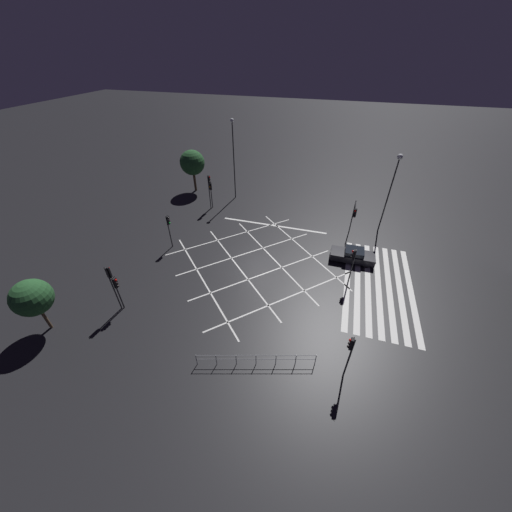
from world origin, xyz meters
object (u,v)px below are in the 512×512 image
street_lamp_west (394,177)px  street_tree_near (32,298)px  traffic_light_se_main (354,214)px  traffic_light_sw_cross (350,350)px  traffic_light_median_south (353,260)px  waiting_car (353,255)px  traffic_light_median_north (169,225)px  traffic_light_ne_main (211,190)px  street_lamp_east (233,150)px  street_tree_far (192,163)px  traffic_light_nw_cross (117,287)px  traffic_light_ne_cross (209,185)px  traffic_light_nw_main (111,280)px

street_lamp_west → street_tree_near: size_ratio=1.93×
traffic_light_se_main → traffic_light_sw_cross: 17.42m
traffic_light_median_south → waiting_car: size_ratio=0.88×
traffic_light_median_south → waiting_car: traffic_light_median_south is taller
traffic_light_median_north → traffic_light_median_south: traffic_light_median_south is taller
traffic_light_ne_main → street_lamp_west: (0.19, -20.66, 3.92)m
waiting_car → street_lamp_east: bearing=-32.5°
street_tree_near → street_tree_far: size_ratio=0.79×
traffic_light_median_north → waiting_car: traffic_light_median_north is taller
street_lamp_east → street_tree_far: street_lamp_east is taller
street_tree_far → traffic_light_ne_main: bearing=-133.9°
traffic_light_se_main → traffic_light_median_south: bearing=0.7°
street_lamp_east → street_tree_near: size_ratio=2.24×
traffic_light_ne_main → waiting_car: (-6.43, -17.90, -1.87)m
traffic_light_nw_cross → street_tree_near: (-3.33, 4.15, 0.86)m
traffic_light_ne_main → waiting_car: bearing=70.2°
street_lamp_east → traffic_light_nw_cross: bearing=175.6°
traffic_light_ne_cross → street_lamp_west: 20.92m
street_lamp_west → street_tree_far: 25.56m
traffic_light_se_main → street_tree_near: size_ratio=0.85×
traffic_light_nw_cross → traffic_light_ne_main: bearing=90.6°
traffic_light_ne_main → street_tree_near: size_ratio=0.76×
street_tree_far → waiting_car: street_tree_far is taller
traffic_light_se_main → traffic_light_ne_main: size_ratio=1.12×
traffic_light_ne_cross → street_lamp_east: street_lamp_east is taller
traffic_light_ne_cross → traffic_light_ne_main: size_ratio=1.29×
traffic_light_ne_main → street_tree_far: 6.39m
street_lamp_east → waiting_car: street_lamp_east is taller
traffic_light_se_main → traffic_light_median_north: size_ratio=1.04×
traffic_light_nw_main → street_tree_near: size_ratio=0.94×
traffic_light_sw_cross → street_lamp_west: bearing=-98.8°
street_tree_near → traffic_light_sw_cross: bearing=-83.9°
traffic_light_nw_main → traffic_light_ne_cross: size_ratio=0.96×
traffic_light_ne_main → traffic_light_median_north: bearing=-2.6°
traffic_light_median_south → street_tree_near: (-11.60, 21.54, 0.54)m
traffic_light_median_north → traffic_light_sw_cross: 20.60m
traffic_light_nw_cross → traffic_light_ne_main: traffic_light_ne_main is taller
traffic_light_se_main → street_lamp_west: (2.11, -3.18, 3.57)m
traffic_light_nw_cross → traffic_light_nw_main: size_ratio=0.77×
traffic_light_nw_main → traffic_light_ne_main: 18.37m
traffic_light_ne_cross → street_lamp_east: size_ratio=0.44×
traffic_light_se_main → traffic_light_nw_main: bearing=-46.8°
traffic_light_median_north → traffic_light_nw_main: bearing=-87.7°
traffic_light_median_north → traffic_light_ne_main: size_ratio=1.07×
traffic_light_sw_cross → waiting_car: traffic_light_sw_cross is taller
street_tree_near → street_lamp_east: bearing=-13.0°
traffic_light_se_main → traffic_light_nw_cross: traffic_light_se_main is taller
street_tree_near → waiting_car: size_ratio=1.07×
traffic_light_median_north → traffic_light_median_south: bearing=-2.0°
traffic_light_median_north → street_tree_far: size_ratio=0.64×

